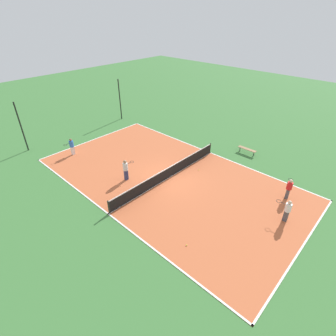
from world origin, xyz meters
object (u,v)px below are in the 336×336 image
player_near_white (287,210)px  tennis_ball_midcourt (186,245)px  player_coach_red (289,188)px  fence_post_back_right (120,100)px  fence_post_back_left (21,127)px  tennis_net (168,173)px  player_near_blue (72,146)px  bench (247,149)px  tennis_ball_near_net (135,188)px  tennis_ball_far_baseline (199,170)px  player_far_white (126,169)px

player_near_white → tennis_ball_midcourt: player_near_white is taller
player_coach_red → fence_post_back_right: (1.58, 19.62, 1.34)m
player_coach_red → fence_post_back_left: fence_post_back_left is taller
tennis_net → fence_post_back_left: size_ratio=2.45×
tennis_ball_midcourt → player_near_blue: bearing=85.3°
player_near_blue → fence_post_back_left: fence_post_back_left is taller
fence_post_back_left → bench: bearing=-48.7°
tennis_ball_near_net → fence_post_back_right: fence_post_back_right is taller
bench → tennis_net: bearing=72.5°
player_coach_red → tennis_ball_far_baseline: player_coach_red is taller
player_coach_red → bench: bearing=34.2°
player_far_white → tennis_ball_near_net: bearing=-101.0°
player_near_blue → fence_post_back_right: bearing=-163.2°
player_near_white → bench: bearing=-45.3°
tennis_net → player_near_blue: 9.00m
tennis_net → player_coach_red: size_ratio=7.28×
bench → player_far_white: size_ratio=0.99×
fence_post_back_left → fence_post_back_right: same height
player_coach_red → fence_post_back_left: 21.61m
tennis_net → player_coach_red: player_coach_red is taller
player_near_blue → tennis_ball_far_baseline: 10.97m
bench → fence_post_back_left: (-12.80, 14.56, 1.81)m
player_near_white → fence_post_back_right: bearing=-9.8°
player_coach_red → fence_post_back_right: bearing=66.8°
tennis_net → tennis_ball_far_baseline: bearing=-23.1°
player_coach_red → tennis_ball_far_baseline: (-1.26, 6.40, -0.80)m
bench → player_near_white: (-6.08, -5.85, 0.48)m
bench → player_near_white: size_ratio=1.08×
player_near_blue → tennis_ball_near_net: (0.38, -7.73, -0.81)m
player_far_white → player_near_white: bearing=-67.9°
player_coach_red → tennis_ball_far_baseline: size_ratio=21.77×
tennis_ball_near_net → fence_post_back_left: 11.94m
bench → fence_post_back_right: 14.85m
tennis_net → tennis_ball_midcourt: 6.60m
bench → tennis_ball_midcourt: size_ratio=23.86×
bench → player_coach_red: size_ratio=1.10×
tennis_ball_far_baseline → tennis_net: bearing=156.9°
player_near_white → tennis_ball_midcourt: bearing=62.0°
tennis_net → tennis_ball_near_net: tennis_net is taller
player_near_blue → fence_post_back_right: size_ratio=0.34×
player_coach_red → fence_post_back_right: size_ratio=0.34×
player_far_white → tennis_ball_near_net: 1.66m
bench → fence_post_back_left: 19.47m
bench → player_coach_red: bearing=142.8°
player_far_white → bench: bearing=-22.2°
player_near_blue → bench: bearing=126.6°
tennis_ball_far_baseline → player_coach_red: bearing=-78.8°
tennis_net → tennis_ball_midcourt: bearing=-128.2°
player_near_white → player_coach_red: 2.37m
player_far_white → tennis_ball_near_net: (-0.33, -1.35, -0.91)m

